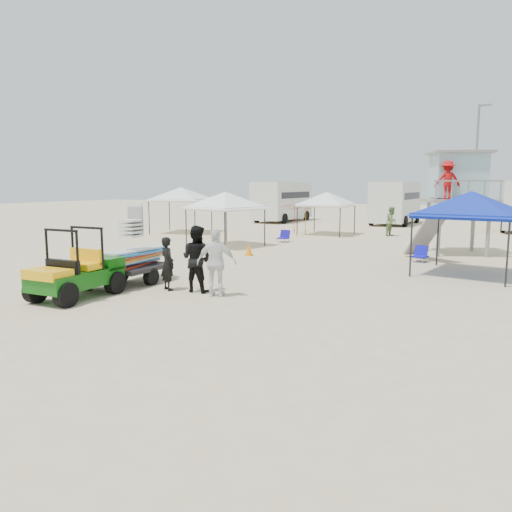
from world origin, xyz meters
The scene contains 21 objects.
ground centered at (0.00, 0.00, 0.00)m, with size 140.00×140.00×0.00m, color beige.
utility_cart centered at (-4.27, 1.54, 0.87)m, with size 1.37×2.53×1.87m.
surf_trailer centered at (-4.27, 3.88, 0.89)m, with size 1.49×2.59×2.18m.
man_left centered at (-2.75, 3.58, 0.78)m, with size 0.57×0.37×1.56m, color black.
man_mid centered at (-1.90, 3.83, 0.95)m, with size 0.92×0.72×1.90m, color black.
man_right centered at (-1.05, 3.58, 0.93)m, with size 1.10×0.46×1.87m, color white.
lifeguard_tower centered at (3.39, 16.00, 3.27)m, with size 3.59×3.59×4.38m.
canopy_blue centered at (4.55, 10.45, 2.69)m, with size 3.44×3.44×3.24m.
canopy_white_a centered at (-6.98, 13.32, 2.55)m, with size 3.53×3.53×3.10m.
canopy_white_b centered at (-13.21, 17.85, 2.74)m, with size 3.86×3.86×3.29m.
canopy_white_c centered at (-4.70, 21.22, 2.47)m, with size 2.87×2.87×3.01m.
umbrella_a centered at (-6.76, 20.96, 0.96)m, with size 2.10×2.14×1.93m, color #B01227.
umbrella_b centered at (-5.77, 20.53, 0.98)m, with size 2.14×2.18×1.97m, color orange.
cone_near centered at (-7.43, 11.64, 0.25)m, with size 0.34×0.34×0.50m, color orange.
cone_far centered at (-4.26, 10.91, 0.25)m, with size 0.34×0.34×0.50m, color orange.
beach_chair_a centered at (-5.19, 16.31, 0.31)m, with size 0.54×0.58×0.64m.
beach_chair_b centered at (2.58, 12.73, 0.31)m, with size 0.66×0.71×0.64m.
rv_far_left centered at (-12.00, 29.99, 1.80)m, with size 2.64×6.80×3.25m.
rv_mid_left centered at (-3.00, 31.49, 1.80)m, with size 2.65×6.50×3.25m.
light_pole_left centered at (3.00, 27.00, 4.00)m, with size 0.14×0.14×8.00m, color slate.
distant_beachgoers centered at (4.09, 20.52, 0.90)m, with size 9.46×12.25×1.85m.
Camera 1 is at (6.40, -7.60, 3.04)m, focal length 35.00 mm.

